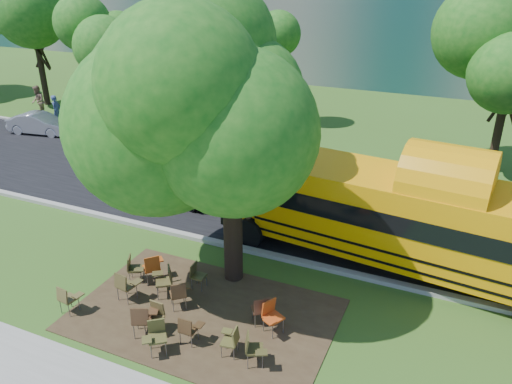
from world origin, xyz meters
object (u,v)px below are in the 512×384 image
at_px(chair_10, 197,274).
at_px(chair_3, 154,314).
at_px(main_tree, 230,111).
at_px(bg_car_silver, 40,124).
at_px(chair_0, 67,297).
at_px(chair_11, 179,292).
at_px(chair_6, 232,339).
at_px(black_car, 181,184).
at_px(pedestrian_a, 57,111).
at_px(chair_12, 271,314).
at_px(chair_4, 188,328).
at_px(chair_7, 253,347).
at_px(chair_5, 156,334).
at_px(chair_9, 165,278).
at_px(school_bus, 435,225).
at_px(bg_car_red, 130,145).
at_px(pedestrian_b, 38,101).
at_px(chair_8, 153,266).
at_px(chair_1, 125,284).
at_px(chair_13, 262,308).
at_px(chair_14, 134,267).
at_px(chair_2, 143,318).

bearing_deg(chair_10, chair_3, -3.46).
distance_m(main_tree, bg_car_silver, 18.91).
distance_m(chair_0, chair_11, 3.01).
relative_size(chair_6, black_car, 0.22).
xyz_separation_m(main_tree, pedestrian_a, (-16.59, 10.04, -4.31)).
distance_m(chair_0, chair_12, 5.57).
relative_size(chair_0, chair_6, 1.07).
relative_size(main_tree, chair_3, 9.94).
height_order(chair_4, chair_7, chair_7).
distance_m(chair_0, chair_3, 2.60).
height_order(chair_5, chair_9, chair_9).
distance_m(school_bus, bg_car_red, 15.27).
bearing_deg(bg_car_silver, chair_12, -129.24).
bearing_deg(chair_5, pedestrian_b, -75.33).
bearing_deg(chair_10, bg_car_silver, -123.27).
relative_size(chair_0, chair_5, 0.96).
relative_size(chair_10, black_car, 0.22).
xyz_separation_m(school_bus, bg_car_red, (-14.54, 4.54, -1.03)).
bearing_deg(pedestrian_a, chair_8, -141.18).
xyz_separation_m(chair_0, chair_12, (5.35, 1.53, 0.04)).
xyz_separation_m(chair_1, pedestrian_a, (-14.34, 12.34, 0.32)).
bearing_deg(school_bus, black_car, 176.50).
relative_size(black_car, bg_car_silver, 1.03).
xyz_separation_m(chair_8, chair_9, (0.71, -0.39, -0.01)).
bearing_deg(chair_8, pedestrian_b, 96.29).
relative_size(school_bus, bg_car_silver, 3.47).
distance_m(bg_car_red, pedestrian_a, 8.01).
bearing_deg(chair_6, school_bus, -43.77).
distance_m(chair_1, chair_13, 3.94).
xyz_separation_m(chair_12, pedestrian_a, (-18.58, 11.90, 0.33)).
bearing_deg(chair_0, bg_car_red, 126.36).
bearing_deg(bg_car_silver, chair_1, -137.26).
height_order(chair_8, black_car, black_car).
xyz_separation_m(chair_8, chair_14, (-0.54, -0.20, -0.06)).
xyz_separation_m(chair_5, chair_10, (-0.43, 2.72, -0.05)).
relative_size(chair_2, bg_car_silver, 0.27).
height_order(main_tree, chair_6, main_tree).
height_order(chair_11, pedestrian_a, pedestrian_a).
bearing_deg(chair_14, chair_7, 43.19).
bearing_deg(chair_13, chair_6, -133.82).
height_order(chair_4, chair_5, chair_5).
xyz_separation_m(chair_10, black_car, (-3.73, 5.21, 0.13)).
relative_size(school_bus, chair_9, 13.15).
bearing_deg(chair_5, chair_13, -171.36).
height_order(chair_10, bg_car_red, bg_car_red).
height_order(chair_7, pedestrian_a, pedestrian_a).
height_order(chair_6, chair_7, chair_7).
xyz_separation_m(chair_6, chair_7, (0.61, -0.10, 0.04)).
xyz_separation_m(school_bus, chair_9, (-6.78, -4.17, -1.16)).
distance_m(chair_2, chair_3, 0.32).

